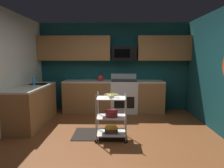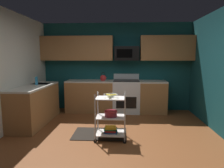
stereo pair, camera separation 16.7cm
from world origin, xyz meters
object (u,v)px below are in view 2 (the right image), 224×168
Objects in this scene: oven_range at (126,96)px; book_stack at (111,130)px; dish_soap_bottle at (36,81)px; fruit_bowl at (111,95)px; kettle at (103,78)px; rolling_cart at (111,117)px; mixing_bowl_large at (111,113)px; microwave at (127,54)px.

oven_range is 4.25× the size of book_stack.
dish_soap_bottle is at bearing 152.24° from book_stack.
fruit_bowl is 1.36× the size of dish_soap_bottle.
book_stack is 2.17m from kettle.
rolling_cart is 3.53× the size of book_stack.
fruit_bowl is (0.00, -0.00, 0.42)m from rolling_cart.
dish_soap_bottle is (-1.90, 1.00, 0.14)m from fruit_bowl.
book_stack is at bearing 94.76° from fruit_bowl.
mixing_bowl_large is at bearing 0.00° from rolling_cart.
rolling_cart is 3.63× the size of mixing_bowl_large.
microwave is 0.98m from kettle.
oven_range reaches higher than book_stack.
kettle reaches higher than mixing_bowl_large.
microwave is at bearing 81.42° from book_stack.
oven_range is 1.20× the size of rolling_cart.
kettle is (-0.36, 1.98, 0.81)m from book_stack.
kettle is 1.32× the size of dish_soap_bottle.
book_stack is at bearing -79.80° from kettle.
kettle reaches higher than dish_soap_bottle.
microwave is at bearing 81.42° from rolling_cart.
dish_soap_bottle is (-1.91, 1.00, 0.50)m from mixing_bowl_large.
mixing_bowl_large is (-0.31, -2.09, -1.18)m from microwave.
kettle is at bearing 100.20° from rolling_cart.
fruit_bowl is (-0.32, -1.98, 0.40)m from oven_range.
fruit_bowl is at bearing -85.24° from book_stack.
book_stack is 0.98× the size of kettle.
rolling_cart is 4.57× the size of dish_soap_bottle.
book_stack is at bearing -99.04° from oven_range.
book_stack is 1.29× the size of dish_soap_bottle.
oven_range is 2.05m from fruit_bowl.
mixing_bowl_large is 0.33m from book_stack.
microwave is 2.27m from fruit_bowl.
fruit_bowl is at bearing -27.76° from dish_soap_bottle.
rolling_cart reaches higher than mixing_bowl_large.
dish_soap_bottle reaches higher than fruit_bowl.
rolling_cart is at bearing -79.80° from kettle.
fruit_bowl is 2.02m from kettle.
rolling_cart is at bearing -99.04° from oven_range.
kettle reaches higher than oven_range.
book_stack is (0.00, 0.00, -0.26)m from rolling_cart.
kettle is at bearing 100.20° from fruit_bowl.
fruit_bowl is at bearing -180.00° from mixing_bowl_large.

